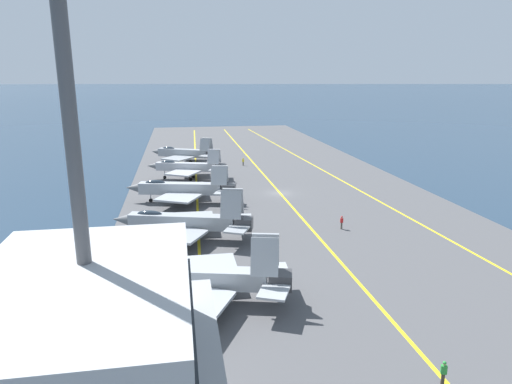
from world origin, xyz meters
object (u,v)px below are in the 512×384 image
(parked_jet_second, at_px, (185,221))
(crew_green_vest, at_px, (444,372))
(parked_jet_nearest, at_px, (202,278))
(parked_jet_third, at_px, (183,189))
(parked_jet_fifth, at_px, (184,153))
(crew_red_vest, at_px, (342,222))
(parked_jet_fourth, at_px, (188,167))
(crew_yellow_vest, at_px, (243,161))

(parked_jet_second, xyz_separation_m, crew_green_vest, (-30.28, -15.97, -1.34))
(parked_jet_nearest, bearing_deg, parked_jet_third, 2.10)
(parked_jet_nearest, relative_size, parked_jet_fifth, 1.07)
(parked_jet_fifth, height_order, crew_red_vest, parked_jet_fifth)
(crew_red_vest, bearing_deg, parked_jet_third, 51.19)
(parked_jet_fourth, bearing_deg, crew_yellow_vest, -45.83)
(parked_jet_third, distance_m, crew_red_vest, 26.05)
(parked_jet_third, bearing_deg, crew_red_vest, -128.81)
(parked_jet_third, xyz_separation_m, parked_jet_fifth, (32.75, -0.88, 0.14))
(parked_jet_nearest, bearing_deg, parked_jet_fifth, 0.29)
(crew_green_vest, distance_m, crew_yellow_vest, 75.46)
(parked_jet_fourth, distance_m, crew_green_vest, 65.14)
(parked_jet_fifth, relative_size, crew_green_vest, 9.08)
(parked_jet_fourth, bearing_deg, crew_green_vest, -166.91)
(parked_jet_nearest, bearing_deg, crew_yellow_vest, -11.44)
(parked_jet_fourth, bearing_deg, crew_red_vest, -149.88)
(parked_jet_fifth, bearing_deg, crew_green_vest, -169.24)
(parked_jet_nearest, bearing_deg, parked_jet_second, 4.05)
(parked_jet_third, bearing_deg, parked_jet_fourth, -4.46)
(parked_jet_third, distance_m, crew_yellow_vest, 31.56)
(parked_jet_third, relative_size, crew_yellow_vest, 9.96)
(crew_red_vest, height_order, crew_yellow_vest, crew_red_vest)
(crew_red_vest, bearing_deg, parked_jet_fourth, 30.12)
(parked_jet_fourth, xyz_separation_m, crew_red_vest, (-32.74, -18.99, -1.51))
(parked_jet_nearest, relative_size, parked_jet_third, 0.96)
(crew_green_vest, bearing_deg, crew_yellow_vest, 1.82)
(parked_jet_nearest, relative_size, parked_jet_second, 0.96)
(parked_jet_nearest, distance_m, crew_yellow_vest, 62.66)
(parked_jet_fifth, xyz_separation_m, crew_green_vest, (-79.74, -15.15, -1.50))
(parked_jet_fifth, distance_m, crew_red_vest, 52.77)
(parked_jet_fifth, bearing_deg, crew_yellow_vest, -108.69)
(crew_green_vest, relative_size, crew_yellow_vest, 0.99)
(parked_jet_second, xyz_separation_m, crew_yellow_vest, (45.15, -13.58, -1.33))
(parked_jet_third, distance_m, parked_jet_fifth, 32.76)
(parked_jet_fifth, height_order, crew_green_vest, parked_jet_fifth)
(parked_jet_fifth, bearing_deg, parked_jet_second, 179.05)
(parked_jet_fifth, relative_size, crew_yellow_vest, 8.97)
(parked_jet_second, distance_m, parked_jet_fourth, 33.17)
(crew_green_vest, bearing_deg, parked_jet_second, 27.81)
(parked_jet_nearest, xyz_separation_m, parked_jet_third, (32.98, 1.21, 0.06))
(parked_jet_second, height_order, parked_jet_fourth, parked_jet_second)
(parked_jet_nearest, xyz_separation_m, parked_jet_fourth, (49.40, -0.07, 0.24))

